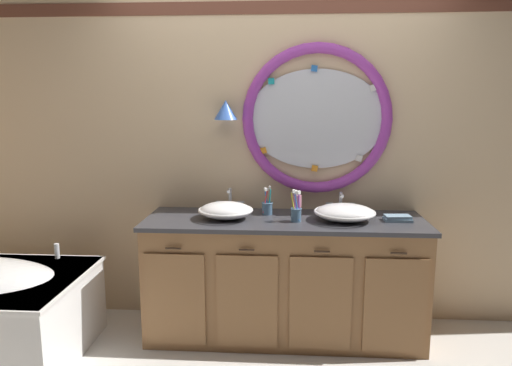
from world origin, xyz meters
The scene contains 11 objects.
ground_plane centered at (0.00, 0.00, 0.00)m, with size 14.00×14.00×0.00m, color silver.
back_wall_assembly centered at (0.02, 0.59, 1.32)m, with size 6.40×0.26×2.60m.
vanity_counter centered at (0.06, 0.25, 0.43)m, with size 1.95×0.64×0.86m.
sink_basin_left centered at (-0.35, 0.22, 0.92)m, with size 0.38×0.38×0.12m.
sink_basin_right centered at (0.47, 0.22, 0.92)m, with size 0.42×0.42×0.11m.
faucet_set_left centered at (-0.35, 0.47, 0.92)m, with size 0.21×0.12×0.17m.
faucet_set_right centered at (0.47, 0.47, 0.92)m, with size 0.21×0.13×0.15m.
toothbrush_holder_left centered at (-0.06, 0.37, 0.91)m, with size 0.08×0.08×0.21m.
toothbrush_holder_right centered at (0.14, 0.18, 0.92)m, with size 0.08×0.08×0.22m.
soap_dispenser centered at (0.15, 0.37, 0.94)m, with size 0.06×0.07×0.18m.
folded_hand_towel centered at (0.83, 0.24, 0.88)m, with size 0.19×0.11×0.04m.
Camera 1 is at (0.07, -2.92, 1.67)m, focal length 32.79 mm.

